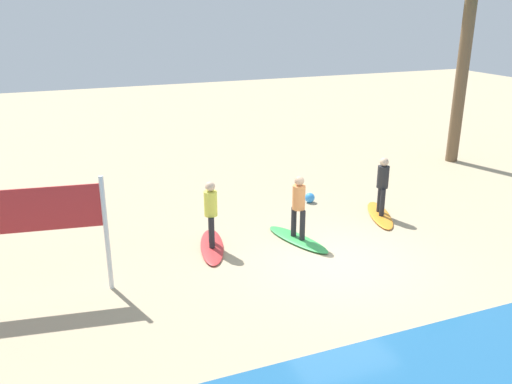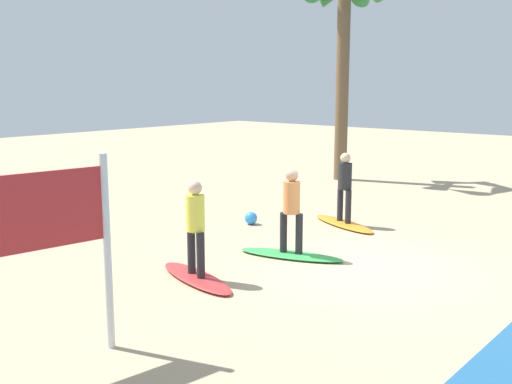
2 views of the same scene
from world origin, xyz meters
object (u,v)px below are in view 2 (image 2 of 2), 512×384
Objects in this scene: surfer_orange at (345,182)px; surfer_red at (195,221)px; beach_ball at (251,218)px; surfboard_orange at (344,224)px; palm_tree at (344,6)px; surfer_green at (292,205)px; surfboard_red at (196,278)px; surfboard_green at (291,255)px.

surfer_red is at bearing 2.51° from surfer_orange.
surfboard_orange is at bearing 127.33° from beach_ball.
surfer_red is 4.30m from beach_ball.
surfer_red is (5.05, 0.22, 0.99)m from surfboard_orange.
palm_tree is 9.37m from beach_ball.
surfer_green is 2.98m from beach_ball.
surfer_red reaches higher than surfboard_red.
surfer_red is at bearing 27.92° from beach_ball.
surfer_orange is 1.00× the size of surfer_green.
surfboard_red is (5.05, 0.22, 0.00)m from surfboard_orange.
beach_ball is at bearing -121.04° from surfboard_orange.
surfboard_red is (2.16, -0.40, 0.00)m from surfboard_green.
surfboard_orange and surfboard_red have the same top height.
surfboard_orange is 0.99m from surfer_orange.
surfer_orange is at bearing 127.33° from beach_ball.
surfer_red is (2.16, -0.40, 0.99)m from surfboard_green.
surfer_green is 0.78× the size of surfboard_red.
palm_tree is at bearing -159.66° from surfer_red.
beach_ball is at bearing 132.76° from surfboard_red.
surfboard_orange is 1.28× the size of surfer_orange.
surfboard_red is at bearing 27.92° from beach_ball.
surfboard_orange is 1.00× the size of surfboard_red.
surfboard_orange is 9.06m from palm_tree.
surfer_orange and surfer_red have the same top height.
surfboard_orange is 2.96m from surfboard_green.
surfer_orange is (0.00, 0.00, 0.99)m from surfboard_orange.
surfboard_red is 6.94× the size of beach_ball.
surfboard_orange is at bearing 107.34° from surfboard_red.
palm_tree is at bearing -153.04° from surfer_green.
surfer_orange is at bearing -68.37° from surfboard_orange.
surfer_red is at bearing 14.84° from surfboard_red.
surfboard_green is 1.28× the size of surfer_red.
beach_ball is (1.33, -1.75, 0.11)m from surfboard_orange.
surfboard_green is 2.41m from surfer_red.
beach_ball is (7.16, 2.06, -5.69)m from palm_tree.
surfer_orange is 2.37m from beach_ball.
surfer_orange is 5.42× the size of beach_ball.
surfboard_red is 12.97m from palm_tree.
surfer_red is (0.00, 0.00, 0.99)m from surfboard_red.
palm_tree is at bearing 100.05° from surfboard_green.
beach_ball is (-3.72, -1.97, 0.11)m from surfboard_red.
beach_ball is (-1.56, -2.37, -0.89)m from surfer_green.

